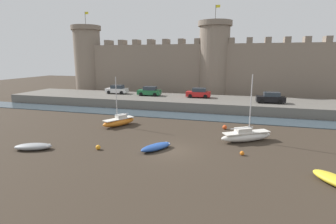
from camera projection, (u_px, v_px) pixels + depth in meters
The scene contains 16 objects.
ground_plane at pixel (171, 150), 23.60m from camera, with size 160.00×160.00×0.00m, color #382D23.
water_channel at pixel (197, 117), 36.84m from camera, with size 80.00×4.50×0.10m, color #3D4C56.
quay_road at pixel (205, 103), 43.52m from camera, with size 70.03×10.00×1.51m, color #666059.
castle at pixel (214, 65), 53.08m from camera, with size 64.70×6.66×18.21m.
sailboat_foreground_right at pixel (119, 121), 32.00m from camera, with size 3.28×4.50×5.99m.
sailboat_midflat_right at pixel (246, 136), 26.10m from camera, with size 5.35×4.06×6.65m.
rowboat_near_channel_left at pixel (33, 146), 23.75m from camera, with size 3.51×2.37×0.59m.
rowboat_foreground_centre at pixel (336, 180), 17.23m from camera, with size 3.02×3.44×0.61m.
rowboat_midflat_left at pixel (156, 147), 23.67m from camera, with size 2.73×3.33×0.58m.
mooring_buoy_near_channel at pixel (225, 127), 30.46m from camera, with size 0.52×0.52×0.52m, color #E04C1E.
mooring_buoy_mid_mud at pixel (98, 147), 23.78m from camera, with size 0.44×0.44×0.44m, color orange.
mooring_buoy_near_shore at pixel (242, 153), 22.43m from camera, with size 0.37×0.37×0.37m, color orange.
car_quay_west at pixel (271, 98), 39.21m from camera, with size 4.19×2.05×1.62m.
car_quay_centre_west at pixel (117, 89), 49.20m from camera, with size 4.19×2.05×1.62m.
car_quay_centre_east at pixel (199, 93), 44.48m from camera, with size 4.19×2.05×1.62m.
car_quay_east at pixel (149, 91), 46.72m from camera, with size 4.19×2.05×1.62m.
Camera 1 is at (5.91, -21.59, 8.25)m, focal length 28.00 mm.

